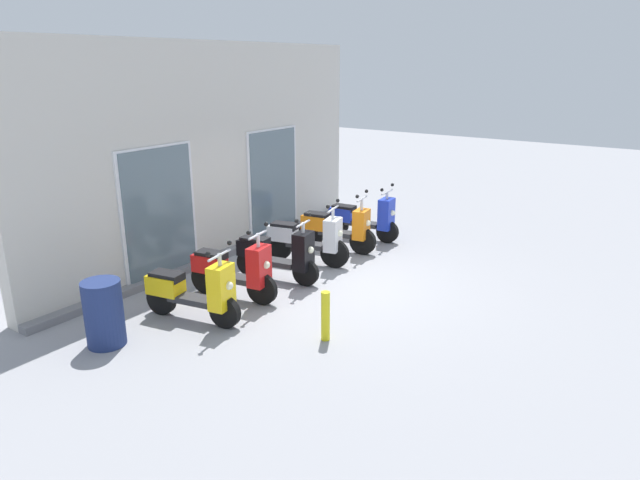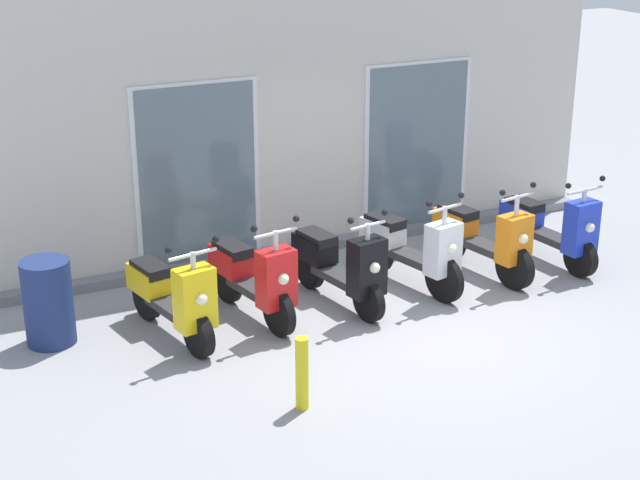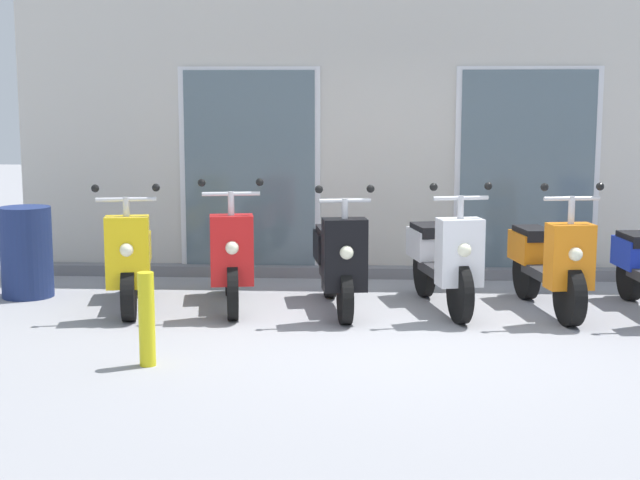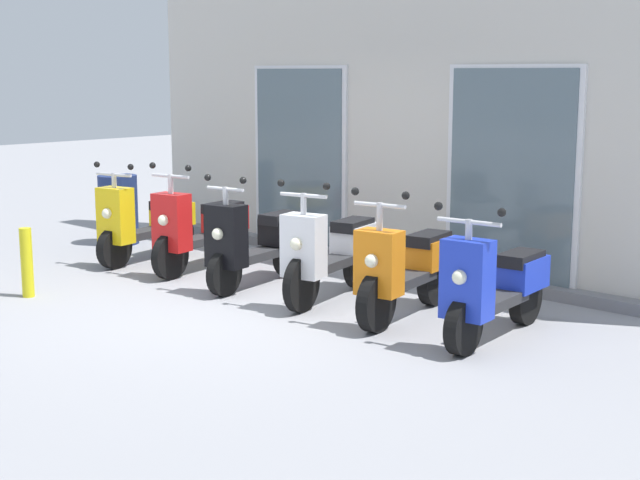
% 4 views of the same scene
% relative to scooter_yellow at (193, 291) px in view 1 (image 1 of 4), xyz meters
% --- Properties ---
extents(ground_plane, '(40.00, 40.00, 0.00)m').
position_rel_scooter_yellow_xyz_m(ground_plane, '(2.41, -0.94, -0.46)').
color(ground_plane, '#939399').
extents(storefront_facade, '(8.17, 0.50, 3.97)m').
position_rel_scooter_yellow_xyz_m(storefront_facade, '(2.41, 1.87, 1.45)').
color(storefront_facade, beige).
rests_on(storefront_facade, ground_plane).
extents(scooter_yellow, '(0.67, 1.57, 1.21)m').
position_rel_scooter_yellow_xyz_m(scooter_yellow, '(0.00, 0.00, 0.00)').
color(scooter_yellow, black).
rests_on(scooter_yellow, ground_plane).
extents(scooter_red, '(0.64, 1.55, 1.26)m').
position_rel_scooter_yellow_xyz_m(scooter_red, '(0.93, 0.07, 0.03)').
color(scooter_red, black).
rests_on(scooter_red, ground_plane).
extents(scooter_black, '(0.61, 1.57, 1.22)m').
position_rel_scooter_yellow_xyz_m(scooter_black, '(1.93, -0.01, 0.02)').
color(scooter_black, black).
rests_on(scooter_black, ground_plane).
extents(scooter_white, '(0.70, 1.66, 1.24)m').
position_rel_scooter_yellow_xyz_m(scooter_white, '(2.90, 0.09, 0.03)').
color(scooter_white, black).
rests_on(scooter_white, ground_plane).
extents(scooter_orange, '(0.64, 1.64, 1.24)m').
position_rel_scooter_yellow_xyz_m(scooter_orange, '(3.87, 0.06, 0.00)').
color(scooter_orange, black).
rests_on(scooter_orange, ground_plane).
extents(scooter_blue, '(0.62, 1.62, 1.21)m').
position_rel_scooter_yellow_xyz_m(scooter_blue, '(4.84, 0.01, -0.00)').
color(scooter_blue, black).
rests_on(scooter_blue, ground_plane).
extents(curb_bollard, '(0.12, 0.12, 0.70)m').
position_rel_scooter_yellow_xyz_m(curb_bollard, '(0.60, -1.89, -0.11)').
color(curb_bollard, yellow).
rests_on(curb_bollard, ground_plane).
extents(trash_bin, '(0.50, 0.50, 0.90)m').
position_rel_scooter_yellow_xyz_m(trash_bin, '(-1.17, 0.44, -0.01)').
color(trash_bin, navy).
rests_on(trash_bin, ground_plane).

